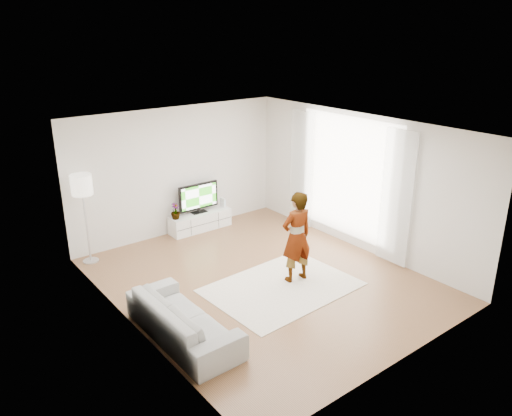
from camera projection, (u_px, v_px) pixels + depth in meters
floor at (263, 280)px, 9.14m from camera, size 6.00×6.00×0.00m
ceiling at (263, 128)px, 8.18m from camera, size 6.00×6.00×0.00m
wall_left at (128, 245)px, 7.22m from camera, size 0.02×6.00×2.80m
wall_right at (359, 182)px, 10.10m from camera, size 0.02×6.00×2.80m
wall_back at (177, 171)px, 10.89m from camera, size 5.00×0.02×2.80m
wall_front at (408, 271)px, 6.44m from camera, size 5.00×0.02×2.80m
window at (348, 177)px, 10.30m from camera, size 0.01×2.60×2.50m
curtain_near at (396, 198)px, 9.32m from camera, size 0.04×0.70×2.60m
curtain_far at (302, 169)px, 11.25m from camera, size 0.04×0.70×2.60m
media_console at (200, 221)px, 11.34m from camera, size 1.46×0.41×0.41m
television at (199, 197)px, 11.17m from camera, size 0.98×0.19×0.68m
game_console at (223, 203)px, 11.60m from camera, size 0.06×0.16×0.21m
potted_plant at (175, 211)px, 10.86m from camera, size 0.26×0.26×0.35m
rug at (282, 287)px, 8.88m from camera, size 2.63×1.95×0.01m
player at (297, 237)px, 8.86m from camera, size 0.65×0.46×1.69m
sofa at (183, 319)px, 7.37m from camera, size 0.85×2.14×0.62m
floor_lamp at (82, 189)px, 9.36m from camera, size 0.40×0.40×1.78m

